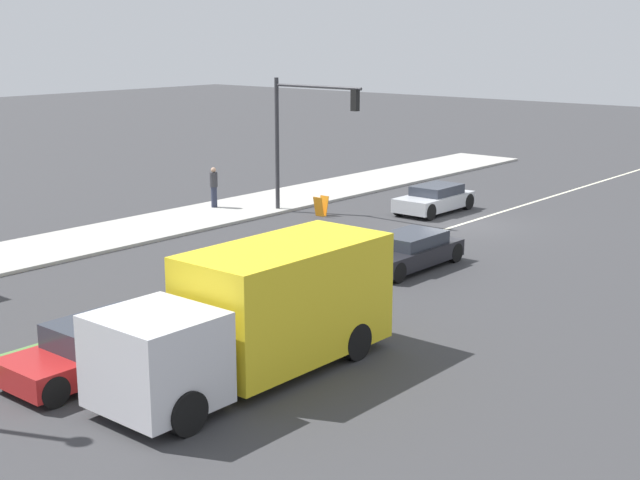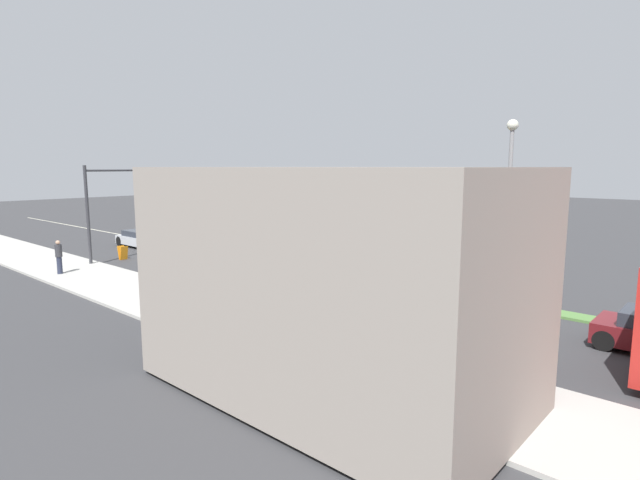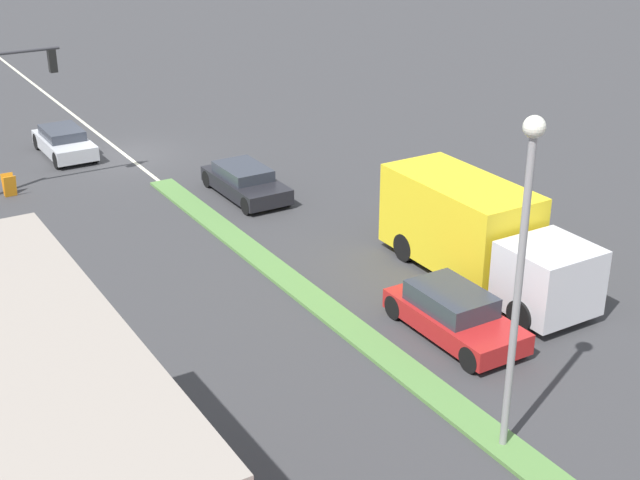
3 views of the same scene
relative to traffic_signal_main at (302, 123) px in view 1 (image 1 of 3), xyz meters
The scene contains 9 objects.
ground_plane 16.86m from the traffic_signal_main, 111.93° to the left, with size 160.00×160.00×0.00m, color #38383A.
lane_marking_center 7.77m from the traffic_signal_main, 155.54° to the right, with size 0.16×60.00×0.01m, color beige.
traffic_signal_main is the anchor object (origin of this frame).
pedestrian 4.96m from the traffic_signal_main, 23.12° to the left, with size 0.34×0.34×1.75m.
warning_aframe_sign 3.57m from the traffic_signal_main, 152.29° to the right, with size 0.45×0.53×0.84m.
delivery_truck 18.19m from the traffic_signal_main, 128.11° to the left, with size 2.44×7.50×2.87m.
sedan_silver 6.61m from the traffic_signal_main, 133.37° to the right, with size 1.75×3.95×1.17m.
sedan_dark 9.91m from the traffic_signal_main, 153.10° to the left, with size 1.82×4.19×1.14m.
hatchback_red 18.83m from the traffic_signal_main, 116.68° to the left, with size 1.83×4.14×1.29m.
Camera 1 is at (-18.28, 30.62, 7.59)m, focal length 50.00 mm.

